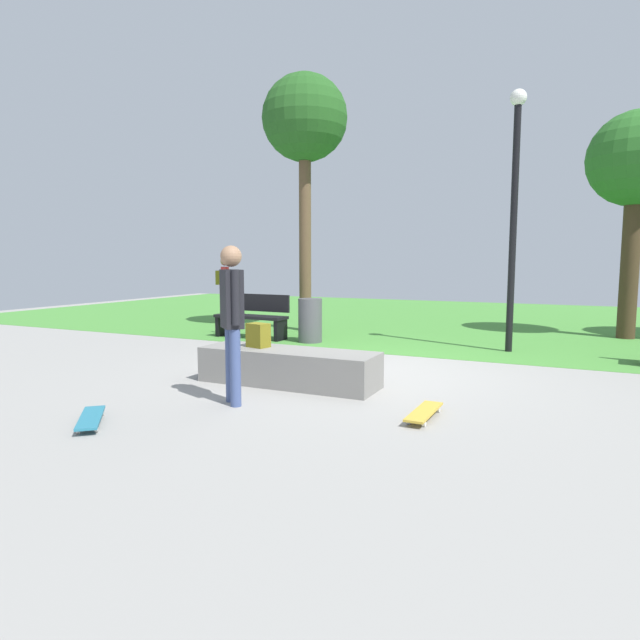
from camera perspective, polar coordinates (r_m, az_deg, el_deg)
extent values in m
plane|color=gray|center=(7.94, 5.27, -5.38)|extent=(28.00, 28.00, 0.00)
cube|color=#478C38|center=(15.33, 15.13, 0.12)|extent=(26.60, 12.60, 0.01)
cube|color=gray|center=(7.00, -3.38, -5.02)|extent=(2.37, 0.71, 0.46)
cube|color=olive|center=(7.18, -6.60, -1.62)|extent=(0.32, 0.26, 0.32)
cylinder|color=#3F5184|center=(5.99, -9.01, -5.07)|extent=(0.12, 0.12, 0.86)
cylinder|color=#3F5184|center=(6.20, -9.49, -4.69)|extent=(0.12, 0.12, 0.86)
cube|color=black|center=(6.00, -9.38, 2.22)|extent=(0.37, 0.36, 0.65)
cylinder|color=black|center=(5.83, -9.00, 2.37)|extent=(0.09, 0.09, 0.60)
cylinder|color=black|center=(6.16, -9.75, 2.57)|extent=(0.09, 0.09, 0.60)
sphere|color=#9E7556|center=(5.98, -9.46, 6.73)|extent=(0.23, 0.23, 0.23)
cube|color=teal|center=(5.82, -23.24, -9.53)|extent=(0.68, 0.73, 0.02)
cylinder|color=silver|center=(6.11, -23.68, -9.19)|extent=(0.06, 0.06, 0.06)
cylinder|color=silver|center=(6.09, -22.17, -9.17)|extent=(0.06, 0.06, 0.06)
cylinder|color=silver|center=(5.58, -24.38, -10.70)|extent=(0.06, 0.06, 0.06)
cylinder|color=silver|center=(5.56, -22.72, -10.69)|extent=(0.06, 0.06, 0.06)
cube|color=gold|center=(5.67, 11.02, -9.56)|extent=(0.22, 0.80, 0.02)
cylinder|color=silver|center=(5.96, 10.99, -9.17)|extent=(0.03, 0.06, 0.06)
cylinder|color=silver|center=(5.92, 12.50, -9.31)|extent=(0.03, 0.06, 0.06)
cylinder|color=silver|center=(5.44, 9.38, -10.64)|extent=(0.03, 0.06, 0.06)
cylinder|color=silver|center=(5.40, 11.04, -10.81)|extent=(0.03, 0.06, 0.06)
cube|color=black|center=(11.19, -7.42, 0.35)|extent=(1.62, 0.53, 0.06)
cube|color=black|center=(11.34, -6.79, 1.86)|extent=(1.60, 0.15, 0.36)
cube|color=black|center=(10.80, -4.22, -1.03)|extent=(0.10, 0.40, 0.45)
cube|color=black|center=(11.65, -10.34, -0.58)|extent=(0.10, 0.40, 0.45)
cylinder|color=#42301E|center=(12.72, 30.13, 5.19)|extent=(0.35, 0.35, 3.08)
sphere|color=#286623|center=(12.88, 30.67, 14.59)|extent=(1.89, 1.89, 1.89)
cylinder|color=brown|center=(12.30, -1.60, 8.61)|extent=(0.27, 0.27, 4.19)
sphere|color=#23561E|center=(12.69, -1.64, 20.74)|extent=(1.91, 1.91, 1.91)
cylinder|color=black|center=(9.98, 19.88, 8.88)|extent=(0.12, 0.12, 4.23)
sphere|color=silver|center=(10.34, 20.38, 21.34)|extent=(0.28, 0.28, 0.28)
cylinder|color=#4C4C51|center=(10.55, -1.06, -0.05)|extent=(0.47, 0.47, 0.87)
cylinder|color=tan|center=(14.25, -10.01, 1.45)|extent=(0.12, 0.12, 0.83)
cylinder|color=tan|center=(14.04, -10.04, 1.37)|extent=(0.12, 0.12, 0.83)
cube|color=red|center=(14.10, -10.08, 4.35)|extent=(0.34, 0.38, 0.62)
cylinder|color=red|center=(14.27, -10.06, 4.47)|extent=(0.09, 0.09, 0.57)
cylinder|color=red|center=(13.93, -10.11, 4.43)|extent=(0.09, 0.09, 0.57)
sphere|color=#9E7556|center=(14.09, -10.12, 6.19)|extent=(0.22, 0.22, 0.22)
cube|color=olive|center=(14.11, -10.73, 4.46)|extent=(0.28, 0.31, 0.36)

